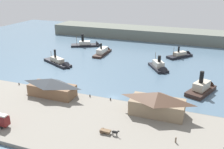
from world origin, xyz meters
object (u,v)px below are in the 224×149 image
Objects in this scene: ferry_moored_west at (60,63)px; ferry_moored_east at (182,55)px; ferry_shed_central_terminal at (52,87)px; ferry_approaching_east at (203,88)px; pedestrian_near_east_shed at (224,149)px; ferry_approaching_west at (160,68)px; pedestrian_standing_center at (176,140)px; horse_cart at (109,131)px; ferry_near_quay at (89,44)px; mooring_post_center_west at (19,84)px; mooring_post_west at (90,96)px; ferry_mid_harbor at (104,51)px; mooring_post_center_east at (110,99)px; ferry_shed_east_terminal at (157,103)px.

ferry_moored_east is at bearing 33.50° from ferry_moored_west.
ferry_shed_central_terminal is 0.82× the size of ferry_moored_west.
ferry_approaching_east is at bearing 27.02° from ferry_shed_central_terminal.
ferry_approaching_west reaches higher than pedestrian_near_east_shed.
pedestrian_standing_center is 0.10× the size of ferry_moored_east.
ferry_shed_central_terminal reaches higher than horse_cart.
pedestrian_near_east_shed is 126.17m from ferry_near_quay.
horse_cart is 3.36× the size of pedestrian_standing_center.
ferry_approaching_east is at bearing 17.86° from mooring_post_center_west.
pedestrian_standing_center is 39.51m from mooring_post_west.
pedestrian_standing_center is 63.83m from ferry_approaching_west.
ferry_mid_harbor is at bearing 130.37° from pedestrian_near_east_shed.
ferry_moored_west is (-49.56, 53.45, -0.99)m from horse_cart.
pedestrian_near_east_shed is at bearing -77.04° from ferry_moored_east.
ferry_near_quay is at bearing 146.08° from ferry_approaching_east.
ferry_near_quay is 1.25× the size of ferry_moored_east.
ferry_moored_east is (63.91, -3.55, -0.08)m from ferry_near_quay.
mooring_post_center_west is 68.43m from ferry_approaching_west.
mooring_post_center_west is at bearing 157.41° from horse_cart.
ferry_mid_harbor is (-55.39, 80.42, -0.64)m from pedestrian_standing_center.
mooring_post_west is at bearing 159.76° from pedestrian_near_east_shed.
ferry_mid_harbor is at bearing 77.84° from mooring_post_center_west.
ferry_approaching_west is (2.70, 64.58, -0.72)m from horse_cart.
ferry_near_quay reaches higher than ferry_mid_harbor.
ferry_mid_harbor is (-28.83, 62.32, -0.27)m from mooring_post_center_east.
ferry_moored_west is (-68.59, 50.56, -0.88)m from pedestrian_standing_center.
ferry_near_quay is (-16.67, 13.68, -0.16)m from ferry_mid_harbor.
ferry_approaching_east is (74.21, -8.71, 0.57)m from ferry_moored_west.
ferry_moored_west is 72.46m from ferry_moored_east.
pedestrian_near_east_shed is at bearing -33.25° from ferry_shed_east_terminal.
horse_cart is at bearing -173.86° from pedestrian_near_east_shed.
ferry_moored_east is at bearing 12.11° from ferry_mid_harbor.
ferry_near_quay is 0.94× the size of ferry_moored_west.
mooring_post_west is at bearing -64.08° from ferry_near_quay.
ferry_mid_harbor is 72.19m from ferry_approaching_east.
ferry_approaching_west reaches higher than ferry_mid_harbor.
mooring_post_west is at bearing 127.50° from horse_cart.
ferry_near_quay reaches higher than mooring_post_center_east.
ferry_moored_west reaches higher than ferry_approaching_west.
ferry_moored_west is (-33.46, 32.47, -0.52)m from mooring_post_west.
ferry_shed_east_terminal reaches higher than horse_cart.
horse_cart is at bearing -61.33° from ferry_near_quay.
ferry_approaching_west is 29.59m from ferry_approaching_east.
mooring_post_center_west is 0.04× the size of ferry_mid_harbor.
ferry_moored_east is at bearing 95.15° from pedestrian_standing_center.
mooring_post_west is at bearing 152.74° from pedestrian_standing_center.
ferry_mid_harbor is at bearing 113.58° from horse_cart.
mooring_post_center_west is (-42.30, -0.25, 0.00)m from mooring_post_center_east.
horse_cart is 6.68× the size of mooring_post_center_west.
ferry_approaching_west is (-28.88, 61.19, -0.49)m from pedestrian_near_east_shed.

